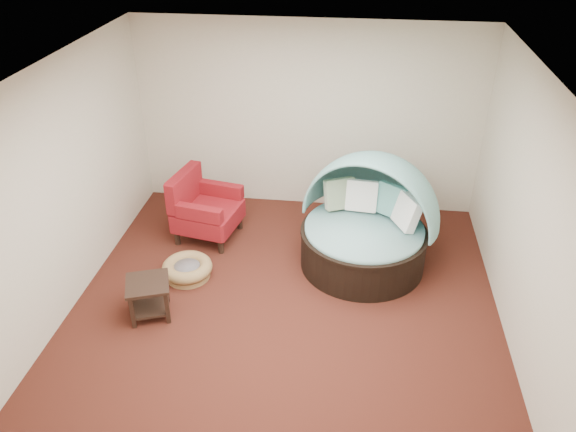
# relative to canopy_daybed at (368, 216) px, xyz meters

# --- Properties ---
(floor) EXTENTS (5.00, 5.00, 0.00)m
(floor) POSITION_rel_canopy_daybed_xyz_m (-0.92, -1.01, -0.69)
(floor) COLOR #4D1E16
(floor) RESTS_ON ground
(wall_back) EXTENTS (5.00, 0.00, 5.00)m
(wall_back) POSITION_rel_canopy_daybed_xyz_m (-0.92, 1.49, 0.71)
(wall_back) COLOR beige
(wall_back) RESTS_ON floor
(wall_front) EXTENTS (5.00, 0.00, 5.00)m
(wall_front) POSITION_rel_canopy_daybed_xyz_m (-0.92, -3.51, 0.71)
(wall_front) COLOR beige
(wall_front) RESTS_ON floor
(wall_left) EXTENTS (0.00, 5.00, 5.00)m
(wall_left) POSITION_rel_canopy_daybed_xyz_m (-3.42, -1.01, 0.71)
(wall_left) COLOR beige
(wall_left) RESTS_ON floor
(wall_right) EXTENTS (0.00, 5.00, 5.00)m
(wall_right) POSITION_rel_canopy_daybed_xyz_m (1.58, -1.01, 0.71)
(wall_right) COLOR beige
(wall_right) RESTS_ON floor
(ceiling) EXTENTS (5.00, 5.00, 0.00)m
(ceiling) POSITION_rel_canopy_daybed_xyz_m (-0.92, -1.01, 2.11)
(ceiling) COLOR white
(ceiling) RESTS_ON wall_back
(canopy_daybed) EXTENTS (2.10, 2.07, 1.48)m
(canopy_daybed) POSITION_rel_canopy_daybed_xyz_m (0.00, 0.00, 0.00)
(canopy_daybed) COLOR black
(canopy_daybed) RESTS_ON floor
(pet_basket) EXTENTS (0.84, 0.84, 0.22)m
(pet_basket) POSITION_rel_canopy_daybed_xyz_m (-2.23, -0.64, -0.57)
(pet_basket) COLOR #977144
(pet_basket) RESTS_ON floor
(red_armchair) EXTENTS (0.97, 0.97, 0.97)m
(red_armchair) POSITION_rel_canopy_daybed_xyz_m (-2.25, 0.34, -0.24)
(red_armchair) COLOR black
(red_armchair) RESTS_ON floor
(side_table) EXTENTS (0.61, 0.61, 0.46)m
(side_table) POSITION_rel_canopy_daybed_xyz_m (-2.45, -1.39, -0.39)
(side_table) COLOR black
(side_table) RESTS_ON floor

